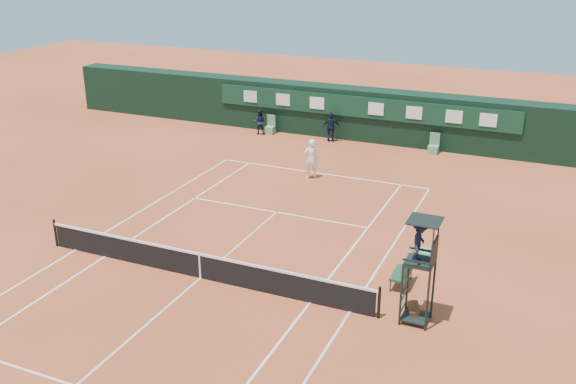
% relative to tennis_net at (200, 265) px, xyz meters
% --- Properties ---
extents(ground, '(90.00, 90.00, 0.00)m').
position_rel_tennis_net_xyz_m(ground, '(0.00, 0.00, -0.51)').
color(ground, '#BE512C').
rests_on(ground, ground).
extents(court_lines, '(11.05, 23.85, 0.01)m').
position_rel_tennis_net_xyz_m(court_lines, '(0.00, 0.00, -0.50)').
color(court_lines, white).
rests_on(court_lines, ground).
extents(tennis_net, '(12.90, 0.10, 1.10)m').
position_rel_tennis_net_xyz_m(tennis_net, '(0.00, 0.00, 0.00)').
color(tennis_net, black).
rests_on(tennis_net, ground).
extents(back_wall, '(40.00, 1.65, 3.00)m').
position_rel_tennis_net_xyz_m(back_wall, '(0.00, 18.74, 1.00)').
color(back_wall, black).
rests_on(back_wall, ground).
extents(linesman_chair_left, '(0.55, 0.50, 1.15)m').
position_rel_tennis_net_xyz_m(linesman_chair_left, '(-5.50, 17.48, -0.19)').
color(linesman_chair_left, '#61946F').
rests_on(linesman_chair_left, ground).
extents(linesman_chair_right, '(0.55, 0.50, 1.15)m').
position_rel_tennis_net_xyz_m(linesman_chair_right, '(4.50, 17.48, -0.19)').
color(linesman_chair_right, '#5D8E6A').
rests_on(linesman_chair_right, ground).
extents(umpire_chair, '(0.96, 0.95, 3.42)m').
position_rel_tennis_net_xyz_m(umpire_chair, '(7.48, 0.29, 1.95)').
color(umpire_chair, black).
rests_on(umpire_chair, ground).
extents(player_bench, '(0.56, 1.20, 1.10)m').
position_rel_tennis_net_xyz_m(player_bench, '(6.64, 2.29, 0.09)').
color(player_bench, '#193F29').
rests_on(player_bench, ground).
extents(tennis_bag, '(0.57, 0.84, 0.29)m').
position_rel_tennis_net_xyz_m(tennis_bag, '(7.35, 0.65, -0.36)').
color(tennis_bag, black).
rests_on(tennis_bag, ground).
extents(cooler, '(0.57, 0.57, 0.65)m').
position_rel_tennis_net_xyz_m(cooler, '(6.88, 3.96, -0.18)').
color(cooler, white).
rests_on(cooler, ground).
extents(tennis_ball, '(0.06, 0.06, 0.06)m').
position_rel_tennis_net_xyz_m(tennis_ball, '(-1.17, 10.48, -0.48)').
color(tennis_ball, '#DAEC37').
rests_on(tennis_ball, ground).
extents(player, '(0.87, 0.81, 2.00)m').
position_rel_tennis_net_xyz_m(player, '(-0.26, 11.10, 0.49)').
color(player, white).
rests_on(player, ground).
extents(ball_kid_left, '(0.88, 0.77, 1.55)m').
position_rel_tennis_net_xyz_m(ball_kid_left, '(-6.04, 17.16, 0.27)').
color(ball_kid_left, black).
rests_on(ball_kid_left, ground).
extents(ball_kid_right, '(1.10, 0.75, 1.74)m').
position_rel_tennis_net_xyz_m(ball_kid_right, '(-1.51, 17.43, 0.36)').
color(ball_kid_right, black).
rests_on(ball_kid_right, ground).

